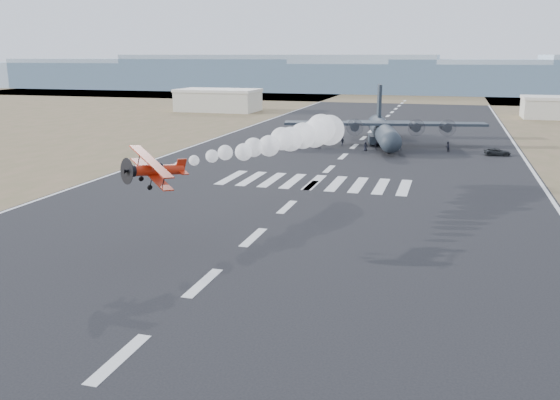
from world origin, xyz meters
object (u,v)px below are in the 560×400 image
at_px(crew_a, 392,147).
at_px(crew_h, 447,147).
at_px(transport_aircraft, 383,130).
at_px(crew_b, 391,143).
at_px(aerobatic_biplane, 154,170).
at_px(crew_c, 342,141).
at_px(crew_e, 365,146).
at_px(hangar_left, 218,100).
at_px(crew_g, 319,144).
at_px(crew_d, 376,145).
at_px(crew_f, 316,144).
at_px(support_vehicle, 497,152).

xyz_separation_m(crew_a, crew_h, (9.52, 3.18, 0.05)).
relative_size(transport_aircraft, crew_b, 19.95).
bearing_deg(aerobatic_biplane, crew_c, 103.09).
relative_size(crew_a, crew_e, 1.05).
relative_size(hangar_left, crew_h, 13.34).
xyz_separation_m(hangar_left, crew_e, (54.80, -65.96, -2.58)).
relative_size(crew_a, crew_g, 1.06).
bearing_deg(crew_c, crew_g, -87.60).
distance_m(crew_b, crew_d, 3.54).
relative_size(crew_b, crew_g, 1.16).
bearing_deg(hangar_left, crew_f, -55.18).
bearing_deg(hangar_left, aerobatic_biplane, -70.43).
bearing_deg(crew_h, crew_a, -35.24).
distance_m(hangar_left, support_vehicle, 100.85).
bearing_deg(support_vehicle, transport_aircraft, 62.15).
height_order(crew_e, crew_h, crew_h).
bearing_deg(crew_f, support_vehicle, -143.12).
xyz_separation_m(crew_g, crew_h, (22.69, 2.94, 0.10)).
distance_m(aerobatic_biplane, crew_e, 62.33).
height_order(hangar_left, support_vehicle, hangar_left).
relative_size(crew_b, crew_h, 1.03).
bearing_deg(crew_d, crew_f, 159.29).
bearing_deg(crew_c, crew_h, 24.57).
height_order(crew_f, crew_h, crew_h).
relative_size(transport_aircraft, crew_a, 21.81).
relative_size(crew_b, crew_d, 1.17).
xyz_separation_m(transport_aircraft, crew_g, (-10.57, -8.88, -2.00)).
relative_size(hangar_left, crew_a, 14.18).
distance_m(crew_d, crew_g, 10.38).
bearing_deg(aerobatic_biplane, crew_g, 105.77).
bearing_deg(crew_a, aerobatic_biplane, 45.47).
height_order(crew_a, crew_e, crew_a).
height_order(transport_aircraft, crew_e, transport_aircraft).
relative_size(hangar_left, crew_c, 14.31).
bearing_deg(crew_g, crew_d, -175.90).
height_order(crew_c, crew_g, crew_c).
distance_m(aerobatic_biplane, crew_c, 67.32).
height_order(crew_b, crew_e, crew_b).
relative_size(hangar_left, crew_f, 13.99).
bearing_deg(crew_c, crew_b, 25.26).
distance_m(crew_e, crew_g, 8.49).
relative_size(hangar_left, crew_b, 12.97).
height_order(hangar_left, crew_e, hangar_left).
relative_size(support_vehicle, crew_e, 2.64).
distance_m(crew_c, crew_g, 6.46).
relative_size(aerobatic_biplane, crew_h, 3.26).
distance_m(crew_a, crew_f, 13.89).
relative_size(crew_f, crew_h, 0.95).
xyz_separation_m(crew_e, crew_h, (14.20, 2.96, 0.10)).
relative_size(crew_e, crew_f, 0.94).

